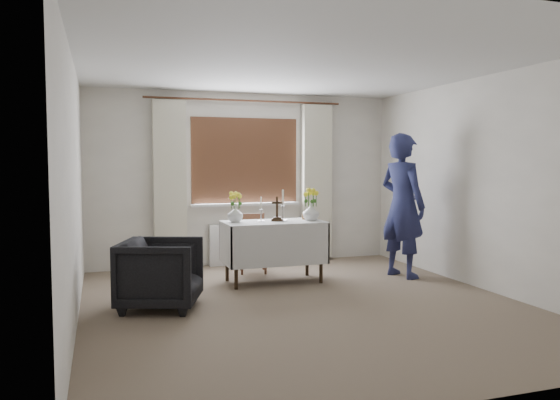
% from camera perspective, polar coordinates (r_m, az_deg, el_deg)
% --- Properties ---
extents(ground, '(5.00, 5.00, 0.00)m').
position_cam_1_polar(ground, '(5.84, 2.66, -10.89)').
color(ground, '#856E5C').
rests_on(ground, ground).
extents(altar_table, '(1.24, 0.64, 0.76)m').
position_cam_1_polar(altar_table, '(6.83, -0.67, -5.43)').
color(altar_table, silver).
rests_on(altar_table, ground).
extents(wooden_chair, '(0.43, 0.43, 0.79)m').
position_cam_1_polar(wooden_chair, '(7.43, -2.84, -4.53)').
color(wooden_chair, '#562D1D').
rests_on(wooden_chair, ground).
extents(armchair, '(1.00, 0.98, 0.72)m').
position_cam_1_polar(armchair, '(5.76, -12.34, -7.52)').
color(armchair, black).
rests_on(armchair, ground).
extents(person, '(0.64, 0.79, 1.87)m').
position_cam_1_polar(person, '(7.26, 12.67, -0.56)').
color(person, navy).
rests_on(person, ground).
extents(radiator, '(1.10, 0.10, 0.60)m').
position_cam_1_polar(radiator, '(8.04, -3.53, -4.59)').
color(radiator, silver).
rests_on(radiator, ground).
extents(wooden_cross, '(0.17, 0.14, 0.31)m').
position_cam_1_polar(wooden_cross, '(6.80, -0.31, -0.93)').
color(wooden_cross, black).
rests_on(wooden_cross, altar_table).
extents(candlestick_left, '(0.10, 0.10, 0.31)m').
position_cam_1_polar(candlestick_left, '(6.76, -2.00, -0.96)').
color(candlestick_left, silver).
rests_on(candlestick_left, altar_table).
extents(candlestick_right, '(0.15, 0.15, 0.39)m').
position_cam_1_polar(candlestick_right, '(6.83, 0.31, -0.55)').
color(candlestick_right, silver).
rests_on(candlestick_right, altar_table).
extents(flower_vase_left, '(0.22, 0.22, 0.20)m').
position_cam_1_polar(flower_vase_left, '(6.71, -4.71, -1.47)').
color(flower_vase_left, silver).
rests_on(flower_vase_left, altar_table).
extents(flower_vase_right, '(0.27, 0.27, 0.21)m').
position_cam_1_polar(flower_vase_right, '(6.87, 3.25, -1.28)').
color(flower_vase_right, silver).
rests_on(flower_vase_right, altar_table).
extents(wicker_basket, '(0.22, 0.22, 0.07)m').
position_cam_1_polar(wicker_basket, '(7.05, 3.07, -1.73)').
color(wicker_basket, brown).
rests_on(wicker_basket, altar_table).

